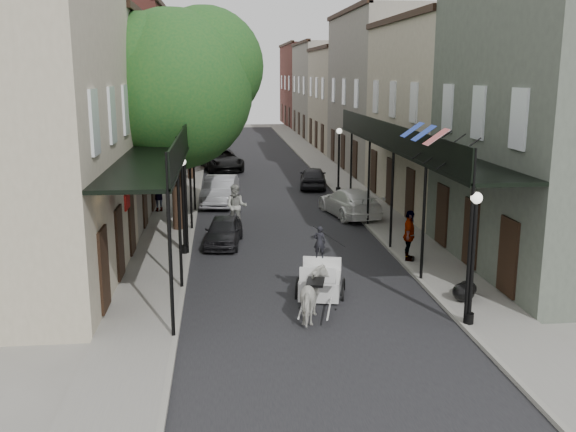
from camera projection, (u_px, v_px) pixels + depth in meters
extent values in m
plane|color=gray|center=(312.00, 307.00, 19.36)|extent=(140.00, 140.00, 0.00)
cube|color=black|center=(265.00, 189.00, 38.77)|extent=(8.00, 90.00, 0.01)
cube|color=gray|center=(182.00, 190.00, 38.24)|extent=(2.20, 90.00, 0.12)
cube|color=gray|center=(347.00, 187.00, 39.27)|extent=(2.20, 90.00, 0.12)
cube|color=#B7AD93|center=(137.00, 96.00, 46.44)|extent=(5.00, 80.00, 10.50)
cube|color=gray|center=(369.00, 95.00, 48.20)|extent=(5.00, 80.00, 10.50)
cube|color=black|center=(159.00, 150.00, 24.77)|extent=(2.20, 18.00, 0.12)
cube|color=black|center=(186.00, 137.00, 24.76)|extent=(0.06, 18.00, 1.00)
cylinder|color=black|center=(171.00, 263.00, 16.55)|extent=(0.10, 0.10, 4.00)
cylinder|color=black|center=(186.00, 202.00, 24.31)|extent=(0.10, 0.10, 4.00)
cylinder|color=black|center=(194.00, 171.00, 32.07)|extent=(0.10, 0.10, 4.00)
cube|color=black|center=(411.00, 147.00, 25.79)|extent=(2.20, 18.00, 0.12)
cube|color=black|center=(386.00, 135.00, 25.57)|extent=(0.06, 18.00, 1.00)
cylinder|color=black|center=(469.00, 254.00, 17.37)|extent=(0.10, 0.10, 4.00)
cylinder|color=black|center=(392.00, 198.00, 25.13)|extent=(0.10, 0.10, 4.00)
cylinder|color=black|center=(351.00, 168.00, 32.89)|extent=(0.10, 0.10, 4.00)
cylinder|color=#382619|center=(176.00, 166.00, 27.95)|extent=(0.44, 0.44, 5.60)
sphere|color=#184D1E|center=(173.00, 90.00, 27.23)|extent=(6.80, 6.80, 6.80)
sphere|color=#184D1E|center=(205.00, 66.00, 27.74)|extent=(5.10, 5.10, 5.10)
cylinder|color=#382619|center=(190.00, 140.00, 41.60)|extent=(0.44, 0.44, 5.04)
sphere|color=#184D1E|center=(189.00, 94.00, 40.95)|extent=(6.00, 6.00, 6.00)
sphere|color=#184D1E|center=(207.00, 79.00, 41.46)|extent=(4.50, 4.50, 4.50)
cylinder|color=black|center=(469.00, 318.00, 17.78)|extent=(0.28, 0.28, 0.30)
cylinder|color=black|center=(472.00, 265.00, 17.44)|extent=(0.12, 0.12, 3.40)
sphere|color=white|center=(477.00, 198.00, 17.04)|extent=(0.32, 0.32, 0.32)
cylinder|color=black|center=(185.00, 249.00, 24.70)|extent=(0.28, 0.28, 0.30)
cylinder|color=black|center=(184.00, 210.00, 24.36)|extent=(0.12, 0.12, 3.40)
sphere|color=white|center=(182.00, 162.00, 23.96)|extent=(0.32, 0.32, 0.32)
cylinder|color=black|center=(338.00, 190.00, 37.19)|extent=(0.28, 0.28, 0.30)
cylinder|color=black|center=(339.00, 163.00, 36.85)|extent=(0.12, 0.12, 3.40)
sphere|color=white|center=(339.00, 131.00, 36.44)|extent=(0.32, 0.32, 0.32)
imported|color=beige|center=(315.00, 296.00, 18.22)|extent=(1.16, 1.86, 1.46)
torus|color=black|center=(299.00, 273.00, 20.84)|extent=(0.34, 1.13, 1.14)
torus|color=black|center=(344.00, 275.00, 20.66)|extent=(0.34, 1.13, 1.14)
torus|color=black|center=(301.00, 294.00, 19.68)|extent=(0.20, 0.59, 0.59)
torus|color=black|center=(337.00, 296.00, 19.54)|extent=(0.20, 0.59, 0.59)
cube|color=silver|center=(321.00, 264.00, 20.49)|extent=(1.57, 1.83, 0.62)
cube|color=silver|center=(319.00, 259.00, 19.50)|extent=(1.15, 0.72, 0.11)
cube|color=silver|center=(319.00, 253.00, 19.23)|extent=(1.05, 0.33, 0.44)
imported|color=black|center=(319.00, 242.00, 19.38)|extent=(0.41, 0.32, 1.00)
imported|color=#A0A097|center=(236.00, 207.00, 28.91)|extent=(1.09, 0.91, 2.02)
imported|color=gray|center=(158.00, 194.00, 32.02)|extent=(1.31, 1.08, 1.76)
imported|color=gray|center=(409.00, 236.00, 23.61)|extent=(0.83, 1.19, 1.88)
imported|color=black|center=(224.00, 231.00, 26.21)|extent=(1.79, 3.60, 1.18)
imported|color=#9D9DA2|center=(220.00, 191.00, 34.22)|extent=(2.16, 4.75, 1.51)
imported|color=black|center=(221.00, 160.00, 46.30)|extent=(3.50, 5.83, 1.52)
imported|color=white|center=(349.00, 202.00, 31.49)|extent=(2.76, 5.03, 1.38)
imported|color=black|center=(313.00, 177.00, 39.15)|extent=(2.05, 4.06, 1.32)
ellipsoid|color=black|center=(463.00, 292.00, 19.48)|extent=(0.67, 0.67, 0.57)
ellipsoid|color=black|center=(467.00, 289.00, 19.96)|extent=(0.59, 0.59, 0.47)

